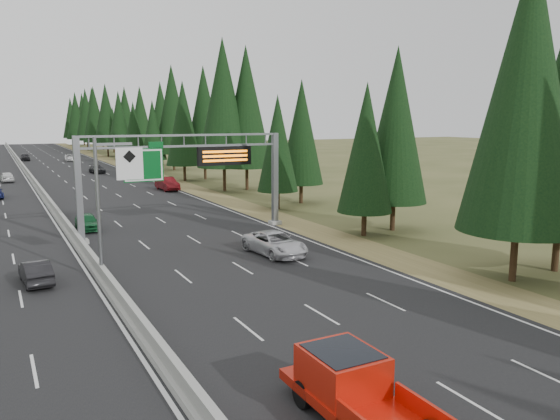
{
  "coord_description": "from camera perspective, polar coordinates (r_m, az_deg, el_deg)",
  "views": [
    {
      "loc": [
        -5.04,
        -6.0,
        9.07
      ],
      "look_at": [
        8.74,
        20.0,
        4.13
      ],
      "focal_mm": 35.0,
      "sensor_mm": 36.0,
      "label": 1
    }
  ],
  "objects": [
    {
      "name": "car_ahead_dkred",
      "position": [
        70.7,
        -11.7,
        2.71
      ],
      "size": [
        1.99,
        5.1,
        1.65
      ],
      "primitive_type": "imported",
      "rotation": [
        0.0,
        0.0,
        0.05
      ],
      "color": "#5B0D11",
      "rests_on": "road"
    },
    {
      "name": "car_onc_near",
      "position": [
        33.09,
        -24.17,
        -5.92
      ],
      "size": [
        1.66,
        4.03,
        1.3
      ],
      "primitive_type": "imported",
      "rotation": [
        0.0,
        0.0,
        3.22
      ],
      "color": "black",
      "rests_on": "road"
    },
    {
      "name": "road",
      "position": [
        86.62,
        -24.46,
        2.7
      ],
      "size": [
        32.0,
        260.0,
        0.08
      ],
      "primitive_type": "cube",
      "color": "black",
      "rests_on": "ground"
    },
    {
      "name": "car_ahead_green",
      "position": [
        47.2,
        -19.52,
        -1.16
      ],
      "size": [
        1.6,
        3.97,
        1.35
      ],
      "primitive_type": "imported",
      "rotation": [
        0.0,
        0.0,
        0.0
      ],
      "color": "#125228",
      "rests_on": "road"
    },
    {
      "name": "car_ahead_white",
      "position": [
        125.07,
        -21.01,
        5.13
      ],
      "size": [
        2.97,
        5.58,
        1.49
      ],
      "primitive_type": "imported",
      "rotation": [
        0.0,
        0.0,
        -0.09
      ],
      "color": "silver",
      "rests_on": "road"
    },
    {
      "name": "red_pickup",
      "position": [
        17.33,
        7.45,
        -17.63
      ],
      "size": [
        2.19,
        6.13,
        2.0
      ],
      "color": "black",
      "rests_on": "road"
    },
    {
      "name": "shoulder_right",
      "position": [
        89.44,
        -13.01,
        3.49
      ],
      "size": [
        3.6,
        260.0,
        0.06
      ],
      "primitive_type": "cube",
      "color": "olive",
      "rests_on": "ground"
    },
    {
      "name": "car_ahead_far",
      "position": [
        130.51,
        -25.1,
        5.05
      ],
      "size": [
        2.11,
        4.79,
        1.6
      ],
      "primitive_type": "imported",
      "rotation": [
        0.0,
        0.0,
        -0.05
      ],
      "color": "black",
      "rests_on": "road"
    },
    {
      "name": "car_ahead_dkgrey",
      "position": [
        95.96,
        -18.58,
        4.07
      ],
      "size": [
        2.3,
        4.79,
        1.35
      ],
      "primitive_type": "imported",
      "rotation": [
        0.0,
        0.0,
        0.09
      ],
      "color": "black",
      "rests_on": "road"
    },
    {
      "name": "median_barrier",
      "position": [
        86.58,
        -24.47,
        2.94
      ],
      "size": [
        0.7,
        260.0,
        0.85
      ],
      "color": "gray",
      "rests_on": "road"
    },
    {
      "name": "hov_sign_pole",
      "position": [
        31.77,
        -17.47,
        1.23
      ],
      "size": [
        2.8,
        0.5,
        8.0
      ],
      "color": "slate",
      "rests_on": "road"
    },
    {
      "name": "silver_minivan",
      "position": [
        36.53,
        -0.56,
        -3.5
      ],
      "size": [
        2.98,
        5.62,
        1.51
      ],
      "primitive_type": "imported",
      "rotation": [
        0.0,
        0.0,
        0.09
      ],
      "color": "silver",
      "rests_on": "road"
    },
    {
      "name": "tree_row_right",
      "position": [
        86.26,
        -9.63,
        9.8
      ],
      "size": [
        12.04,
        243.31,
        18.94
      ],
      "color": "black",
      "rests_on": "ground"
    },
    {
      "name": "sign_gantry",
      "position": [
        43.36,
        -9.07,
        4.39
      ],
      "size": [
        16.75,
        0.98,
        7.8
      ],
      "color": "slate",
      "rests_on": "road"
    },
    {
      "name": "car_onc_white",
      "position": [
        87.53,
        -26.66,
        3.11
      ],
      "size": [
        2.01,
        4.42,
        1.47
      ],
      "primitive_type": "imported",
      "rotation": [
        0.0,
        0.0,
        3.2
      ],
      "color": "silver",
      "rests_on": "road"
    }
  ]
}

